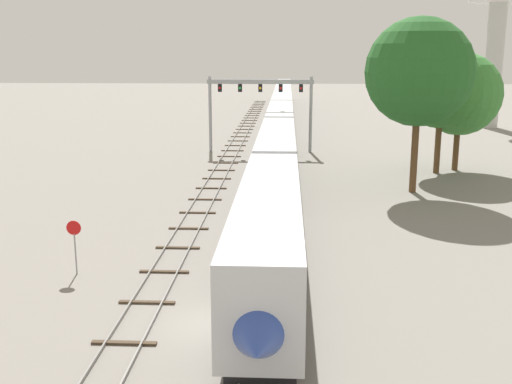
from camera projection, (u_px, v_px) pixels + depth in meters
ground_plane at (218, 324)px, 25.79m from camera, size 400.00×400.00×0.00m
track_main at (281, 135)px, 84.06m from camera, size 2.60×200.00×0.16m
track_near at (227, 159)px, 64.87m from camera, size 2.60×160.00×0.16m
passenger_train at (281, 116)px, 84.55m from camera, size 3.04×134.53×4.80m
signal_gantry at (260, 97)px, 68.98m from camera, size 12.10×0.49×8.58m
stop_sign at (75, 240)px, 31.18m from camera, size 0.76×0.08×2.88m
trackside_tree_left at (419, 72)px, 47.94m from camera, size 8.61×8.61×14.03m
trackside_tree_mid at (460, 94)px, 57.80m from camera, size 7.84×7.84×11.27m
trackside_tree_right at (442, 87)px, 56.19m from camera, size 7.58×7.58×11.86m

